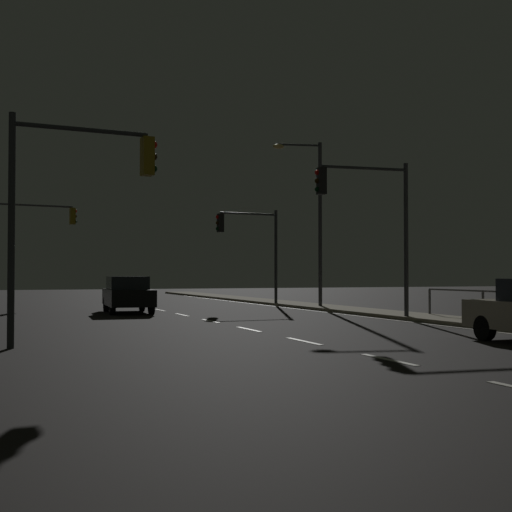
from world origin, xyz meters
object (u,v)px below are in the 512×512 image
at_px(traffic_light_far_center, 78,186).
at_px(street_lamp_median, 313,207).
at_px(traffic_light_mid_right, 368,208).
at_px(car_oncoming, 128,294).
at_px(traffic_light_far_left, 31,231).
at_px(traffic_light_overhead_east, 250,237).

bearing_deg(traffic_light_far_center, street_lamp_median, 47.60).
bearing_deg(traffic_light_mid_right, car_oncoming, 130.91).
height_order(traffic_light_far_left, street_lamp_median, street_lamp_median).
distance_m(traffic_light_far_left, street_lamp_median, 16.26).
bearing_deg(traffic_light_mid_right, traffic_light_far_center, -154.07).
height_order(traffic_light_far_center, traffic_light_far_left, traffic_light_far_left).
height_order(car_oncoming, traffic_light_far_center, traffic_light_far_center).
relative_size(traffic_light_far_center, street_lamp_median, 0.68).
distance_m(traffic_light_mid_right, traffic_light_far_left, 21.77).
xyz_separation_m(car_oncoming, street_lamp_median, (9.00, 0.34, 4.08)).
xyz_separation_m(traffic_light_far_center, street_lamp_median, (12.65, 13.85, 1.14)).
bearing_deg(traffic_light_overhead_east, traffic_light_mid_right, -89.53).
relative_size(car_oncoming, traffic_light_far_center, 0.84).
height_order(car_oncoming, traffic_light_mid_right, traffic_light_mid_right).
xyz_separation_m(car_oncoming, traffic_light_far_left, (-3.47, 10.73, 3.26)).
distance_m(car_oncoming, street_lamp_median, 9.89).
relative_size(traffic_light_mid_right, street_lamp_median, 0.71).
relative_size(car_oncoming, traffic_light_far_left, 0.78).
bearing_deg(traffic_light_far_left, car_oncoming, -72.07).
relative_size(traffic_light_mid_right, traffic_light_overhead_east, 1.14).
relative_size(traffic_light_mid_right, traffic_light_far_left, 0.97).
distance_m(traffic_light_far_center, traffic_light_overhead_east, 20.46).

